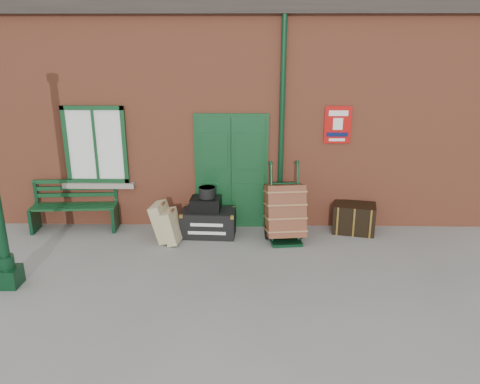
{
  "coord_description": "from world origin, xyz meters",
  "views": [
    {
      "loc": [
        0.04,
        -7.26,
        3.59
      ],
      "look_at": [
        -0.11,
        0.6,
        1.0
      ],
      "focal_mm": 35.0,
      "sensor_mm": 36.0,
      "label": 1
    }
  ],
  "objects_px": {
    "houdini_trunk": "(209,223)",
    "dark_trunk": "(354,218)",
    "porter_trolley": "(285,212)",
    "bench": "(75,204)"
  },
  "relations": [
    {
      "from": "houdini_trunk",
      "to": "dark_trunk",
      "type": "relative_size",
      "value": 1.28
    },
    {
      "from": "bench",
      "to": "houdini_trunk",
      "type": "bearing_deg",
      "value": -10.65
    },
    {
      "from": "bench",
      "to": "houdini_trunk",
      "type": "xyz_separation_m",
      "value": [
        2.64,
        -0.3,
        -0.25
      ]
    },
    {
      "from": "porter_trolley",
      "to": "dark_trunk",
      "type": "bearing_deg",
      "value": 9.72
    },
    {
      "from": "houdini_trunk",
      "to": "porter_trolley",
      "type": "relative_size",
      "value": 0.7
    },
    {
      "from": "porter_trolley",
      "to": "dark_trunk",
      "type": "distance_m",
      "value": 1.45
    },
    {
      "from": "houdini_trunk",
      "to": "dark_trunk",
      "type": "distance_m",
      "value": 2.81
    },
    {
      "from": "houdini_trunk",
      "to": "porter_trolley",
      "type": "distance_m",
      "value": 1.47
    },
    {
      "from": "houdini_trunk",
      "to": "dark_trunk",
      "type": "xyz_separation_m",
      "value": [
        2.8,
        0.22,
        0.03
      ]
    },
    {
      "from": "houdini_trunk",
      "to": "porter_trolley",
      "type": "bearing_deg",
      "value": -4.06
    }
  ]
}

